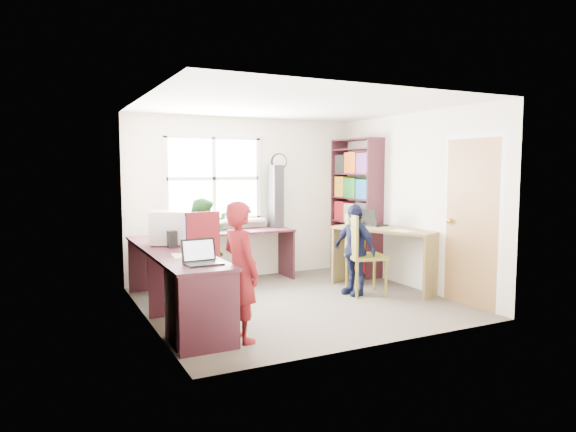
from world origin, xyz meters
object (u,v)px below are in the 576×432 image
object	(u,v)px
potted_plant	(221,222)
swivel_chair	(207,267)
person_red	(241,272)
person_navy	(354,250)
bookshelf	(356,210)
laptop_left	(201,258)
cd_tower	(276,196)
l_desk	(200,281)
laptop_right	(371,222)
right_desk	(387,245)
wooden_chair	(360,251)
person_green	(204,248)
crt_monitor	(168,228)

from	to	relation	value
potted_plant	swivel_chair	bearing A→B (deg)	-116.39
person_red	person_navy	xyz separation A→B (m)	(1.98, 1.03, -0.08)
swivel_chair	person_red	xyz separation A→B (m)	(-0.05, -1.25, 0.19)
bookshelf	person_red	xyz separation A→B (m)	(-2.77, -2.19, -0.33)
potted_plant	laptop_left	bearing A→B (deg)	-113.19
bookshelf	laptop_left	world-z (taller)	bookshelf
swivel_chair	cd_tower	xyz separation A→B (m)	(1.50, 1.28, 0.74)
l_desk	person_navy	xyz separation A→B (m)	(2.16, 0.31, 0.14)
laptop_left	person_red	xyz separation A→B (m)	(0.34, -0.15, -0.13)
laptop_right	cd_tower	bearing A→B (deg)	31.95
right_desk	person_navy	size ratio (longest dim) A/B	1.34
swivel_chair	person_navy	xyz separation A→B (m)	(1.93, -0.22, 0.11)
wooden_chair	potted_plant	size ratio (longest dim) A/B	3.90
l_desk	person_red	distance (m)	0.77
cd_tower	person_navy	bearing A→B (deg)	-89.99
laptop_left	wooden_chair	bearing A→B (deg)	15.98
laptop_right	cd_tower	distance (m)	1.50
l_desk	swivel_chair	world-z (taller)	swivel_chair
l_desk	laptop_right	xyz separation A→B (m)	(2.72, 0.74, 0.44)
laptop_left	person_green	distance (m)	1.67
crt_monitor	wooden_chair	bearing A→B (deg)	3.93
laptop_right	potted_plant	world-z (taller)	laptop_right
laptop_right	person_green	world-z (taller)	person_green
person_green	crt_monitor	bearing A→B (deg)	131.65
crt_monitor	person_navy	bearing A→B (deg)	4.77
laptop_left	laptop_right	size ratio (longest dim) A/B	0.87
laptop_right	potted_plant	distance (m)	2.13
potted_plant	person_green	bearing A→B (deg)	-123.27
person_red	person_navy	distance (m)	2.24
potted_plant	person_navy	size ratio (longest dim) A/B	0.23
swivel_chair	laptop_left	size ratio (longest dim) A/B	3.20
swivel_chair	person_navy	world-z (taller)	person_navy
swivel_chair	cd_tower	distance (m)	2.10
l_desk	bookshelf	distance (m)	3.35
potted_plant	person_red	bearing A→B (deg)	-104.87
crt_monitor	potted_plant	distance (m)	1.39
swivel_chair	cd_tower	bearing A→B (deg)	38.79
potted_plant	person_green	xyz separation A→B (m)	(-0.48, -0.74, -0.25)
right_desk	person_red	distance (m)	2.82
person_green	person_navy	size ratio (longest dim) A/B	1.08
crt_monitor	l_desk	bearing A→B (deg)	-62.70
crt_monitor	person_red	bearing A→B (deg)	-61.21
laptop_left	cd_tower	distance (m)	3.07
right_desk	person_green	xyz separation A→B (m)	(-2.41, 0.60, 0.03)
swivel_chair	person_navy	distance (m)	1.94
crt_monitor	potted_plant	size ratio (longest dim) A/B	1.81
wooden_chair	laptop_right	size ratio (longest dim) A/B	2.60
l_desk	right_desk	size ratio (longest dim) A/B	1.85
right_desk	l_desk	bearing A→B (deg)	165.58
bookshelf	person_navy	xyz separation A→B (m)	(-0.79, -1.16, -0.41)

